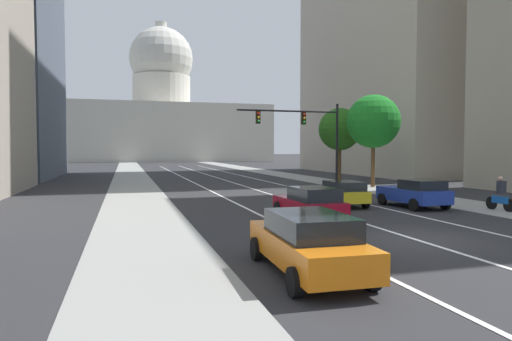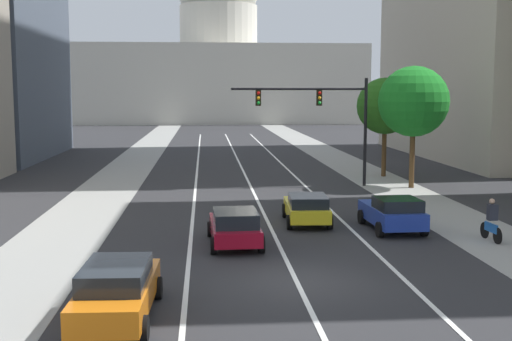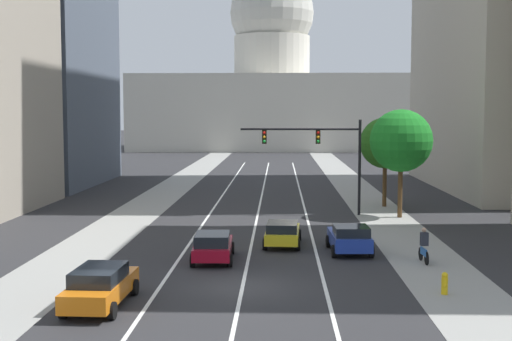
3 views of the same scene
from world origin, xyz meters
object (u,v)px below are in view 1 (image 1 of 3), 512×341
Objects in this scene: car_yellow at (340,192)px; street_tree_near_right at (340,129)px; car_blue at (415,193)px; cyclist at (501,194)px; car_crimson at (310,202)px; street_tree_far_right at (373,122)px; traffic_signal_mast at (307,128)px; car_orange at (308,242)px; capitol_building at (162,119)px.

car_yellow is 18.16m from street_tree_near_right.
cyclist is at bearing -126.38° from car_blue.
car_blue is 0.95× the size of car_yellow.
car_blue reaches higher than car_yellow.
car_crimson is 18.92m from street_tree_far_right.
car_crimson is 10.21m from cyclist.
traffic_signal_mast reaches higher than car_crimson.
car_blue is 14.48m from car_orange.
car_blue is 7.22m from car_crimson.
street_tree_far_right is at bearing -32.07° from car_orange.
cyclist is at bearing -85.27° from capitol_building.
car_orange is 27.19m from street_tree_far_right.
car_crimson is at bearing 141.79° from car_yellow.
car_blue is at bearing -104.28° from street_tree_near_right.
car_orange is at bearing -92.67° from capitol_building.
car_orange is 0.64× the size of street_tree_far_right.
street_tree_far_right is at bearing -87.61° from street_tree_near_right.
capitol_building is 30.62× the size of cyclist.
car_orange is 2.79× the size of cyclist.
street_tree_far_right is (9.85, -88.39, -5.68)m from capitol_building.
car_crimson is 17.02m from traffic_signal_mast.
car_crimson is 23.14m from street_tree_near_right.
capitol_building reaches higher than car_orange.
car_yellow is (3.42, 3.93, -0.02)m from car_crimson.
car_orange is at bearing 154.59° from car_crimson.
capitol_building reaches higher than car_crimson.
street_tree_far_right is at bearing -41.04° from car_crimson.
car_blue is at bearing 52.02° from cyclist.
cyclist is at bearing -58.04° from car_orange.
cyclist is at bearing -95.39° from street_tree_far_right.
car_blue is at bearing -43.46° from car_orange.
street_tree_far_right is at bearing -83.64° from capitol_building.
car_blue is at bearing -87.06° from capitol_building.
street_tree_far_right reaches higher than cyclist.
car_blue is 0.55× the size of street_tree_far_right.
car_crimson is 2.49× the size of cyclist.
street_tree_far_right reaches higher than car_orange.
capitol_building is 6.20× the size of traffic_signal_mast.
street_tree_near_right reaches higher than car_blue.
cyclist reaches higher than car_crimson.
capitol_building reaches higher than traffic_signal_mast.
car_orange reaches higher than car_yellow.
car_orange is (-10.32, -10.16, 0.03)m from car_blue.
street_tree_far_right is (0.23, -5.47, 0.40)m from street_tree_near_right.
cyclist is (10.21, -0.08, 0.10)m from car_crimson.
traffic_signal_mast is at bearing -87.05° from capitol_building.
car_crimson is at bearing -119.87° from street_tree_near_right.
cyclist is at bearing -93.24° from street_tree_near_right.
capitol_building is 99.27m from car_yellow.
street_tree_far_right is at bearing -23.29° from car_blue.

